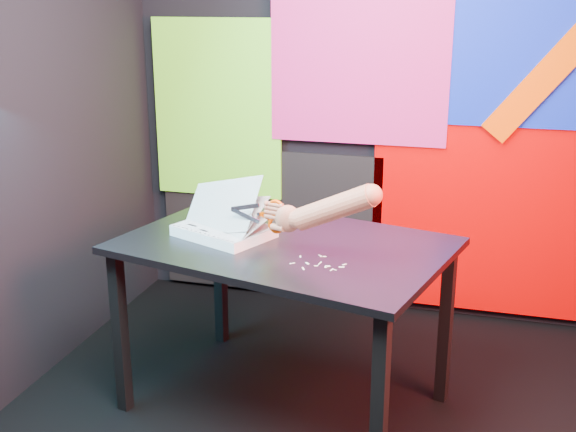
% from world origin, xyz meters
% --- Properties ---
extents(room, '(3.01, 3.01, 2.71)m').
position_xyz_m(room, '(0.00, 0.00, 1.35)').
color(room, black).
rests_on(room, ground).
extents(backdrop, '(2.88, 0.05, 2.08)m').
position_xyz_m(backdrop, '(0.06, 1.46, 0.96)').
color(backdrop, '#C60000').
rests_on(backdrop, ground).
extents(work_table, '(1.46, 1.14, 0.75)m').
position_xyz_m(work_table, '(-0.33, 0.33, 0.67)').
color(work_table, black).
rests_on(work_table, ground).
extents(printout_stack, '(0.45, 0.40, 0.28)m').
position_xyz_m(printout_stack, '(-0.60, 0.34, 0.78)').
color(printout_stack, white).
rests_on(printout_stack, work_table).
extents(scissors, '(0.24, 0.07, 0.14)m').
position_xyz_m(scissors, '(-0.35, 0.24, 0.89)').
color(scissors, silver).
rests_on(scissors, printout_stack).
extents(hand_forearm, '(0.47, 0.17, 0.24)m').
position_xyz_m(hand_forearm, '(-0.13, 0.18, 0.95)').
color(hand_forearm, '#B66B50').
rests_on(hand_forearm, work_table).
extents(paper_clippings, '(0.21, 0.17, 0.00)m').
position_xyz_m(paper_clippings, '(-0.13, 0.13, 0.75)').
color(paper_clippings, white).
rests_on(paper_clippings, work_table).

